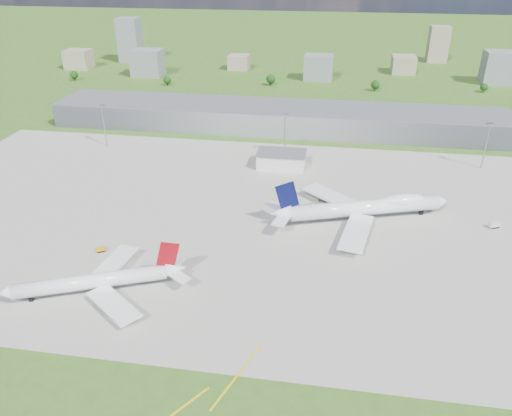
# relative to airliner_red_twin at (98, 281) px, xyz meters

# --- Properties ---
(ground) EXTENTS (1400.00, 1400.00, 0.00)m
(ground) POSITION_rel_airliner_red_twin_xyz_m (40.87, 174.03, -4.67)
(ground) COLOR #395A1C
(ground) RESTS_ON ground
(apron) EXTENTS (360.00, 190.00, 0.08)m
(apron) POSITION_rel_airliner_red_twin_xyz_m (50.87, 64.03, -4.63)
(apron) COLOR #9B988D
(apron) RESTS_ON ground
(terminal) EXTENTS (300.00, 42.00, 15.00)m
(terminal) POSITION_rel_airliner_red_twin_xyz_m (40.87, 189.03, 2.83)
(terminal) COLOR gray
(terminal) RESTS_ON ground
(ops_building) EXTENTS (26.00, 16.00, 8.00)m
(ops_building) POSITION_rel_airliner_red_twin_xyz_m (50.87, 124.03, -0.67)
(ops_building) COLOR silver
(ops_building) RESTS_ON ground
(mast_west) EXTENTS (3.50, 2.00, 25.90)m
(mast_west) POSITION_rel_airliner_red_twin_xyz_m (-59.13, 139.03, 13.04)
(mast_west) COLOR gray
(mast_west) RESTS_ON ground
(mast_center) EXTENTS (3.50, 2.00, 25.90)m
(mast_center) POSITION_rel_airliner_red_twin_xyz_m (50.87, 139.03, 13.04)
(mast_center) COLOR gray
(mast_center) RESTS_ON ground
(mast_east) EXTENTS (3.50, 2.00, 25.90)m
(mast_east) POSITION_rel_airliner_red_twin_xyz_m (160.87, 139.03, 13.04)
(mast_east) COLOR gray
(mast_east) RESTS_ON ground
(airliner_red_twin) EXTENTS (60.92, 46.03, 17.54)m
(airliner_red_twin) POSITION_rel_airliner_red_twin_xyz_m (0.00, 0.00, 0.00)
(airliner_red_twin) COLOR white
(airliner_red_twin) RESTS_ON ground
(airliner_blue_quad) EXTENTS (80.55, 61.65, 21.68)m
(airliner_blue_quad) POSITION_rel_airliner_red_twin_xyz_m (94.68, 68.98, 1.35)
(airliner_blue_quad) COLOR white
(airliner_blue_quad) RESTS_ON ground
(tug_yellow) EXTENTS (4.02, 3.37, 1.75)m
(tug_yellow) POSITION_rel_airliner_red_twin_xyz_m (-11.06, 25.00, -3.76)
(tug_yellow) COLOR orange
(tug_yellow) RESTS_ON ground
(van_white_near) EXTENTS (3.51, 5.78, 2.72)m
(van_white_near) POSITION_rel_airliner_red_twin_xyz_m (69.37, 70.11, -3.30)
(van_white_near) COLOR white
(van_white_near) RESTS_ON ground
(van_white_far) EXTENTS (5.33, 4.07, 2.50)m
(van_white_far) POSITION_rel_airliner_red_twin_xyz_m (150.80, 70.55, -3.41)
(van_white_far) COLOR silver
(van_white_far) RESTS_ON ground
(bldg_far_w) EXTENTS (24.00, 20.00, 18.00)m
(bldg_far_w) POSITION_rel_airliner_red_twin_xyz_m (-179.13, 344.03, 4.33)
(bldg_far_w) COLOR gray
(bldg_far_w) RESTS_ON ground
(bldg_w) EXTENTS (28.00, 22.00, 24.00)m
(bldg_w) POSITION_rel_airliner_red_twin_xyz_m (-99.13, 324.03, 7.33)
(bldg_w) COLOR slate
(bldg_w) RESTS_ON ground
(bldg_cw) EXTENTS (20.00, 18.00, 14.00)m
(bldg_cw) POSITION_rel_airliner_red_twin_xyz_m (-19.13, 364.03, 2.33)
(bldg_cw) COLOR gray
(bldg_cw) RESTS_ON ground
(bldg_c) EXTENTS (26.00, 20.00, 22.00)m
(bldg_c) POSITION_rel_airliner_red_twin_xyz_m (60.87, 334.03, 6.33)
(bldg_c) COLOR slate
(bldg_c) RESTS_ON ground
(bldg_ce) EXTENTS (22.00, 24.00, 16.00)m
(bldg_ce) POSITION_rel_airliner_red_twin_xyz_m (140.87, 374.03, 3.33)
(bldg_ce) COLOR gray
(bldg_ce) RESTS_ON ground
(bldg_e) EXTENTS (30.00, 22.00, 28.00)m
(bldg_e) POSITION_rel_airliner_red_twin_xyz_m (220.87, 344.03, 9.33)
(bldg_e) COLOR slate
(bldg_e) RESTS_ON ground
(bldg_tall_w) EXTENTS (22.00, 20.00, 44.00)m
(bldg_tall_w) POSITION_rel_airliner_red_twin_xyz_m (-139.13, 384.03, 17.33)
(bldg_tall_w) COLOR slate
(bldg_tall_w) RESTS_ON ground
(bldg_tall_e) EXTENTS (20.00, 18.00, 36.00)m
(bldg_tall_e) POSITION_rel_airliner_red_twin_xyz_m (180.87, 434.03, 13.33)
(bldg_tall_e) COLOR gray
(bldg_tall_e) RESTS_ON ground
(tree_far_w) EXTENTS (7.20, 7.20, 8.80)m
(tree_far_w) POSITION_rel_airliner_red_twin_xyz_m (-159.13, 294.03, 0.51)
(tree_far_w) COLOR #382314
(tree_far_w) RESTS_ON ground
(tree_w) EXTENTS (6.75, 6.75, 8.25)m
(tree_w) POSITION_rel_airliner_red_twin_xyz_m (-69.13, 289.03, 0.19)
(tree_w) COLOR #382314
(tree_w) RESTS_ON ground
(tree_c) EXTENTS (8.10, 8.10, 9.90)m
(tree_c) POSITION_rel_airliner_red_twin_xyz_m (20.87, 304.03, 1.17)
(tree_c) COLOR #382314
(tree_c) RESTS_ON ground
(tree_e) EXTENTS (7.65, 7.65, 9.35)m
(tree_e) POSITION_rel_airliner_red_twin_xyz_m (110.87, 299.03, 0.84)
(tree_e) COLOR #382314
(tree_e) RESTS_ON ground
(tree_far_e) EXTENTS (6.30, 6.30, 7.70)m
(tree_far_e) POSITION_rel_airliner_red_twin_xyz_m (200.87, 309.03, -0.14)
(tree_far_e) COLOR #382314
(tree_far_e) RESTS_ON ground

